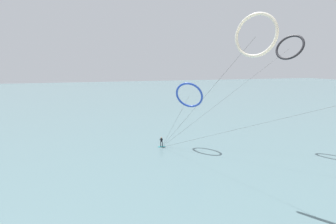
% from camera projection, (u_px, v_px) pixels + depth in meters
% --- Properties ---
extents(sea_water, '(400.00, 200.00, 0.08)m').
position_uv_depth(sea_water, '(109.00, 97.00, 110.43)').
color(sea_water, slate).
rests_on(sea_water, ground).
extents(surfer_teal, '(1.40, 0.61, 1.70)m').
position_uv_depth(surfer_teal, '(161.00, 143.00, 44.63)').
color(surfer_teal, teal).
rests_on(surfer_teal, ground).
extents(kite_cobalt, '(7.22, 4.72, 10.92)m').
position_uv_depth(kite_cobalt, '(189.00, 95.00, 44.13)').
color(kite_cobalt, '#2647B7').
rests_on(kite_cobalt, ground).
extents(kite_charcoal, '(22.42, 7.39, 18.57)m').
position_uv_depth(kite_charcoal, '(290.00, 47.00, 43.09)').
color(kite_charcoal, black).
rests_on(kite_charcoal, ground).
extents(kite_ivory, '(6.86, 19.46, 18.97)m').
position_uv_depth(kite_ivory, '(256.00, 35.00, 26.99)').
color(kite_ivory, silver).
rests_on(kite_ivory, ground).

